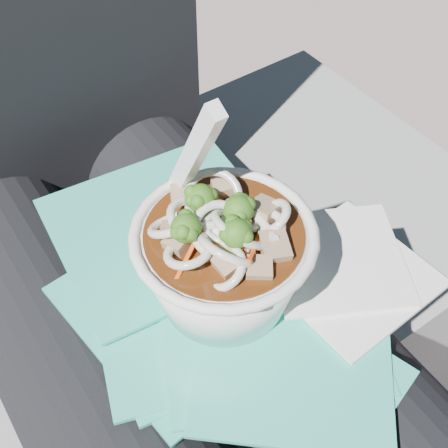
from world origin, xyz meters
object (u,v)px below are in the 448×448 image
plastic_bag (222,305)px  udon_bowl (223,255)px  person_body (131,260)px  stone_ledge (137,371)px  lap (180,343)px

plastic_bag → udon_bowl: (0.00, 0.00, 0.06)m
person_body → udon_bowl: 0.17m
stone_ledge → plastic_bag: bearing=-81.7°
stone_ledge → lap: bearing=-90.0°
lap → person_body: size_ratio=0.49×
udon_bowl → plastic_bag: bearing=-137.4°
plastic_bag → udon_bowl: udon_bowl is taller
stone_ledge → udon_bowl: bearing=-80.2°
stone_ledge → person_body: bearing=-90.0°
person_body → plastic_bag: size_ratio=2.58×
lap → person_body: person_body is taller
stone_ledge → plastic_bag: plastic_bag is taller
plastic_bag → udon_bowl: 0.06m
lap → plastic_bag: bearing=-51.2°
stone_ledge → person_body: size_ratio=1.02×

